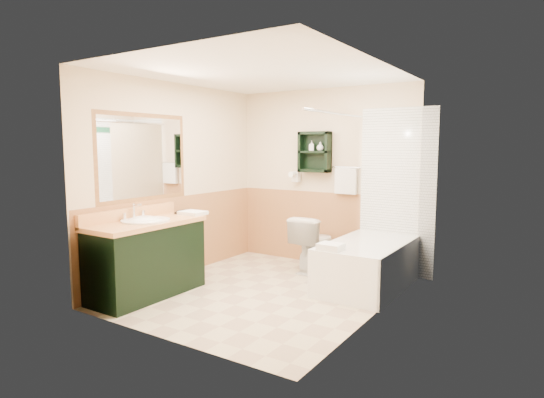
# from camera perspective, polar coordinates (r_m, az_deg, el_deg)

# --- Properties ---
(floor) EXTENTS (3.00, 3.00, 0.00)m
(floor) POSITION_cam_1_polar(r_m,az_deg,el_deg) (5.21, -1.15, -11.55)
(floor) COLOR beige
(floor) RESTS_ON ground
(back_wall) EXTENTS (2.60, 0.04, 2.40)m
(back_wall) POSITION_cam_1_polar(r_m,az_deg,el_deg) (6.28, 6.62, 2.70)
(back_wall) COLOR #FFEFC7
(back_wall) RESTS_ON ground
(left_wall) EXTENTS (0.04, 3.00, 2.40)m
(left_wall) POSITION_cam_1_polar(r_m,az_deg,el_deg) (5.81, -12.03, 2.28)
(left_wall) COLOR #FFEFC7
(left_wall) RESTS_ON ground
(right_wall) EXTENTS (0.04, 3.00, 2.40)m
(right_wall) POSITION_cam_1_polar(r_m,az_deg,el_deg) (4.37, 13.31, 0.87)
(right_wall) COLOR #FFEFC7
(right_wall) RESTS_ON ground
(ceiling) EXTENTS (2.60, 3.00, 0.04)m
(ceiling) POSITION_cam_1_polar(r_m,az_deg,el_deg) (5.01, -1.21, 15.75)
(ceiling) COLOR white
(ceiling) RESTS_ON back_wall
(wainscot_left) EXTENTS (2.98, 2.98, 1.00)m
(wainscot_left) POSITION_cam_1_polar(r_m,az_deg,el_deg) (5.88, -11.63, -4.55)
(wainscot_left) COLOR tan
(wainscot_left) RESTS_ON left_wall
(wainscot_back) EXTENTS (2.58, 2.58, 1.00)m
(wainscot_back) POSITION_cam_1_polar(r_m,az_deg,el_deg) (6.34, 6.40, -3.64)
(wainscot_back) COLOR tan
(wainscot_back) RESTS_ON back_wall
(mirror_frame) EXTENTS (1.30, 1.30, 1.00)m
(mirror_frame) POSITION_cam_1_polar(r_m,az_deg,el_deg) (5.38, -15.88, 5.04)
(mirror_frame) COLOR olive
(mirror_frame) RESTS_ON left_wall
(mirror_glass) EXTENTS (1.20, 1.20, 0.90)m
(mirror_glass) POSITION_cam_1_polar(r_m,az_deg,el_deg) (5.38, -15.84, 5.04)
(mirror_glass) COLOR white
(mirror_glass) RESTS_ON left_wall
(tile_right) EXTENTS (1.50, 1.50, 2.10)m
(tile_right) POSITION_cam_1_polar(r_m,az_deg,el_deg) (5.11, 15.67, -0.09)
(tile_right) COLOR white
(tile_right) RESTS_ON right_wall
(tile_back) EXTENTS (0.95, 0.95, 2.10)m
(tile_back) POSITION_cam_1_polar(r_m,az_deg,el_deg) (5.87, 15.41, 0.77)
(tile_back) COLOR white
(tile_back) RESTS_ON back_wall
(tile_accent) EXTENTS (1.50, 1.50, 0.10)m
(tile_accent) POSITION_cam_1_polar(r_m,az_deg,el_deg) (5.09, 15.87, 9.48)
(tile_accent) COLOR #14482C
(tile_accent) RESTS_ON right_wall
(wall_shelf) EXTENTS (0.45, 0.15, 0.55)m
(wall_shelf) POSITION_cam_1_polar(r_m,az_deg,el_deg) (6.21, 5.36, 5.90)
(wall_shelf) COLOR black
(wall_shelf) RESTS_ON back_wall
(hair_dryer) EXTENTS (0.10, 0.24, 0.18)m
(hair_dryer) POSITION_cam_1_polar(r_m,az_deg,el_deg) (6.39, 3.04, 2.80)
(hair_dryer) COLOR white
(hair_dryer) RESTS_ON back_wall
(towel_bar) EXTENTS (0.40, 0.06, 0.40)m
(towel_bar) POSITION_cam_1_polar(r_m,az_deg,el_deg) (6.06, 9.32, 3.94)
(towel_bar) COLOR silver
(towel_bar) RESTS_ON back_wall
(curtain_rod) EXTENTS (0.03, 1.60, 0.03)m
(curtain_rod) POSITION_cam_1_polar(r_m,az_deg,el_deg) (5.36, 8.19, 10.57)
(curtain_rod) COLOR silver
(curtain_rod) RESTS_ON back_wall
(shower_curtain) EXTENTS (1.05, 1.05, 1.70)m
(shower_curtain) POSITION_cam_1_polar(r_m,az_deg,el_deg) (5.52, 8.80, 1.61)
(shower_curtain) COLOR beige
(shower_curtain) RESTS_ON curtain_rod
(vanity) EXTENTS (0.59, 1.30, 0.82)m
(vanity) POSITION_cam_1_polar(r_m,az_deg,el_deg) (5.16, -15.45, -7.20)
(vanity) COLOR black
(vanity) RESTS_ON ground
(bathtub) EXTENTS (0.80, 1.50, 0.53)m
(bathtub) POSITION_cam_1_polar(r_m,az_deg,el_deg) (5.44, 12.06, -7.99)
(bathtub) COLOR white
(bathtub) RESTS_ON ground
(toilet) EXTENTS (0.42, 0.73, 0.72)m
(toilet) POSITION_cam_1_polar(r_m,az_deg,el_deg) (6.01, 5.26, -5.59)
(toilet) COLOR white
(toilet) RESTS_ON ground
(counter_towel) EXTENTS (0.29, 0.23, 0.04)m
(counter_towel) POSITION_cam_1_polar(r_m,az_deg,el_deg) (5.45, -9.91, -1.72)
(counter_towel) COLOR silver
(counter_towel) RESTS_ON vanity
(vanity_book) EXTENTS (0.16, 0.11, 0.23)m
(vanity_book) POSITION_cam_1_polar(r_m,az_deg,el_deg) (5.62, -11.91, -0.52)
(vanity_book) COLOR black
(vanity_book) RESTS_ON vanity
(tub_towel) EXTENTS (0.25, 0.21, 0.07)m
(tub_towel) POSITION_cam_1_polar(r_m,az_deg,el_deg) (4.87, 7.37, -5.95)
(tub_towel) COLOR silver
(tub_towel) RESTS_ON bathtub
(soap_bottle_a) EXTENTS (0.11, 0.15, 0.06)m
(soap_bottle_a) POSITION_cam_1_polar(r_m,az_deg,el_deg) (6.23, 4.99, 6.34)
(soap_bottle_a) COLOR white
(soap_bottle_a) RESTS_ON wall_shelf
(soap_bottle_b) EXTENTS (0.11, 0.13, 0.09)m
(soap_bottle_b) POSITION_cam_1_polar(r_m,az_deg,el_deg) (6.17, 6.07, 6.46)
(soap_bottle_b) COLOR white
(soap_bottle_b) RESTS_ON wall_shelf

